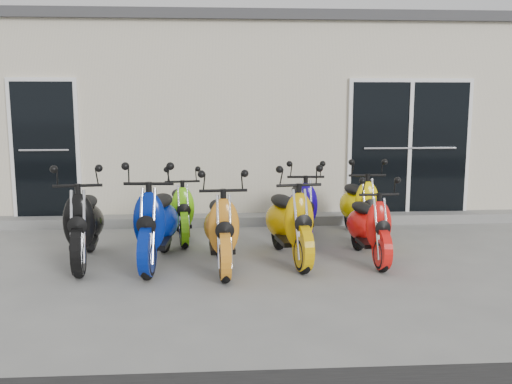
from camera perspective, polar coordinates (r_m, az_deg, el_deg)
ground at (r=7.20m, az=0.31°, el=-6.66°), size 80.00×80.00×0.00m
building at (r=12.13m, az=-1.43°, el=7.43°), size 14.00×6.00×3.20m
roof_cap at (r=12.19m, az=-1.46°, el=15.34°), size 14.20×6.20×0.16m
front_step at (r=9.14m, az=-0.58°, el=-2.77°), size 14.00×0.40×0.15m
door_left at (r=9.50m, az=-20.36°, el=4.34°), size 1.07×0.08×2.22m
door_right at (r=9.62m, az=15.07°, el=4.65°), size 2.02×0.08×2.22m
scooter_front_black at (r=7.14m, az=-16.89°, el=-2.01°), size 0.81×1.76×1.26m
scooter_front_blue at (r=6.90m, az=-9.97°, el=-1.97°), size 0.76×1.79×1.29m
scooter_front_orange_a at (r=6.67m, az=-3.48°, el=-2.55°), size 0.69×1.69×1.22m
scooter_front_orange_b at (r=6.99m, az=3.38°, el=-1.95°), size 0.85×1.75×1.24m
scooter_front_red at (r=7.14m, az=11.27°, el=-2.47°), size 0.60×1.50×1.09m
scooter_back_green at (r=8.11m, az=-7.50°, el=-0.98°), size 0.73×1.54×1.09m
scooter_back_blue at (r=8.13m, az=4.66°, el=-0.66°), size 0.63×1.60×1.17m
scooter_back_yellow at (r=8.27m, az=10.31°, el=-0.53°), size 0.61×1.62×1.19m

